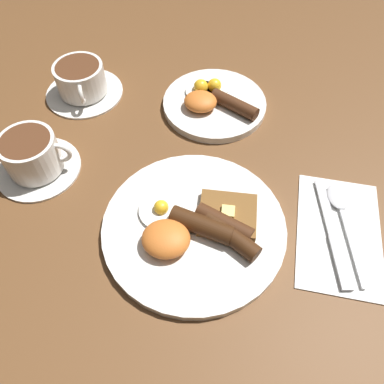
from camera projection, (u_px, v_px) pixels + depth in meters
ground_plane at (194, 230)px, 0.59m from camera, size 3.00×3.00×0.00m
breakfast_plate_near at (196, 227)px, 0.58m from camera, size 0.29×0.29×0.05m
breakfast_plate_far at (213, 102)px, 0.74m from camera, size 0.20×0.20×0.04m
teacup_near at (33, 157)px, 0.63m from camera, size 0.15×0.15×0.07m
teacup_far at (82, 82)px, 0.75m from camera, size 0.16×0.16×0.07m
napkin at (339, 233)px, 0.58m from camera, size 0.15×0.22×0.01m
knife at (334, 237)px, 0.57m from camera, size 0.04×0.19×0.01m
spoon at (341, 206)px, 0.60m from camera, size 0.04×0.18×0.01m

